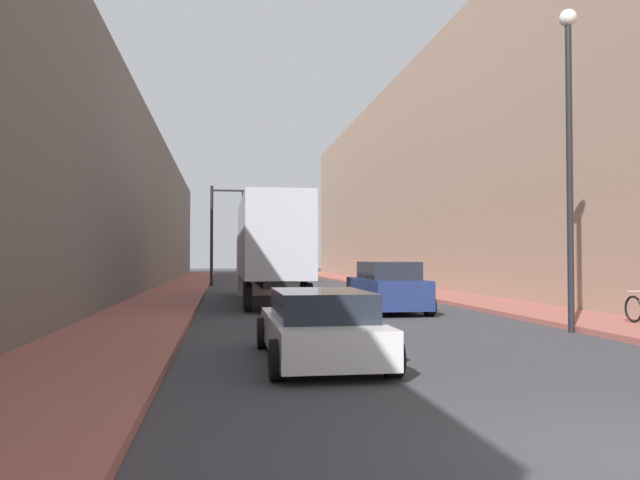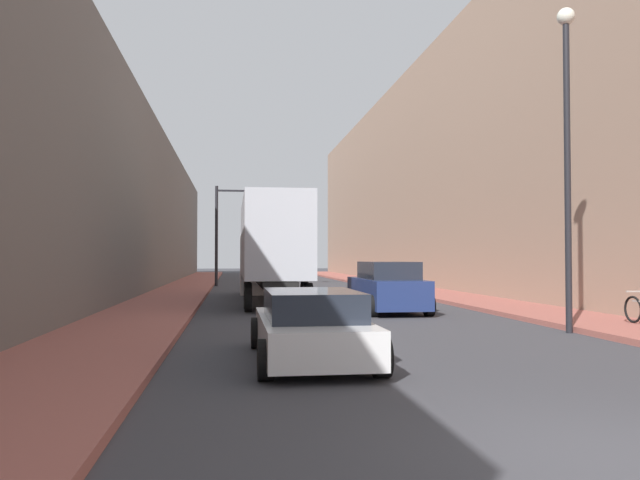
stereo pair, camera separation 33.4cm
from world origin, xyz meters
The scene contains 10 objects.
ground_plane centered at (0.00, 0.00, 0.00)m, with size 200.00×200.00×0.00m, color #38383D.
sidewalk_right centered at (6.36, 30.00, 0.07)m, with size 2.99×80.00×0.15m.
sidewalk_left centered at (-6.36, 30.00, 0.07)m, with size 2.99×80.00×0.15m.
building_right centered at (10.86, 30.00, 7.22)m, with size 6.00×80.00×14.44m.
building_left centered at (-10.86, 30.00, 4.83)m, with size 6.00×80.00×9.65m.
semi_truck centered at (-2.04, 21.60, 2.36)m, with size 2.41×12.94×4.20m.
sedan_car centered at (-2.20, 6.04, 0.63)m, with size 2.07×4.75×1.29m.
suv_car centered at (1.69, 15.88, 0.83)m, with size 2.10×4.97×1.74m.
traffic_signal_gantry centered at (-3.23, 36.39, 4.57)m, with size 6.45×0.35×6.61m.
street_lamp centered at (4.72, 9.30, 5.14)m, with size 0.44×0.44×8.22m.
Camera 2 is at (-3.61, -5.30, 1.90)m, focal length 35.00 mm.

